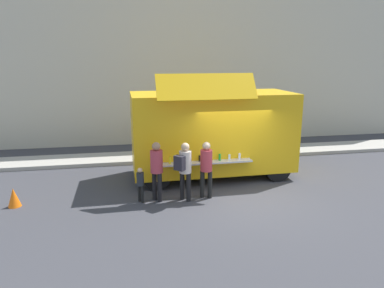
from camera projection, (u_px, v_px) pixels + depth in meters
ground_plane at (243, 197)px, 10.78m from camera, size 60.00×60.00×0.00m
curb_strip at (102, 159)px, 14.53m from camera, size 28.00×1.60×0.15m
building_behind at (122, 50)px, 17.38m from camera, size 32.00×2.40×9.00m
food_truck_main at (213, 132)px, 12.38m from camera, size 5.58×2.91×3.68m
traffic_cone_orange at (14, 197)px, 10.05m from camera, size 0.36×0.36×0.55m
trash_bin at (292, 143)px, 15.62m from camera, size 0.60×0.60×0.94m
customer_front_ordering at (206, 165)px, 10.51m from camera, size 0.35×0.35×1.74m
customer_mid_with_backpack at (184, 166)px, 10.28m from camera, size 0.55×0.54×1.76m
customer_rear_waiting at (157, 166)px, 10.30m from camera, size 0.36×0.36×1.79m
child_near_queue at (140, 182)px, 10.29m from camera, size 0.21×0.21×1.05m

